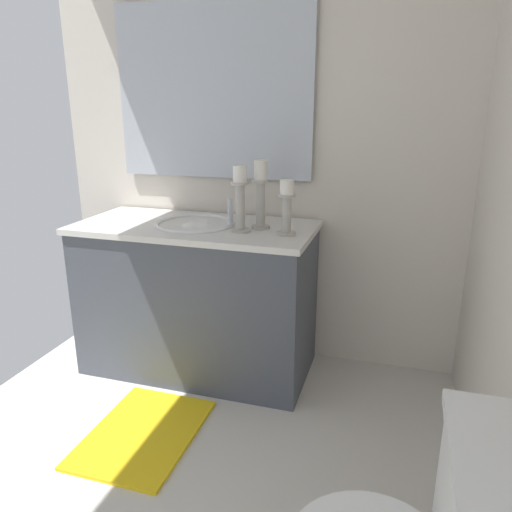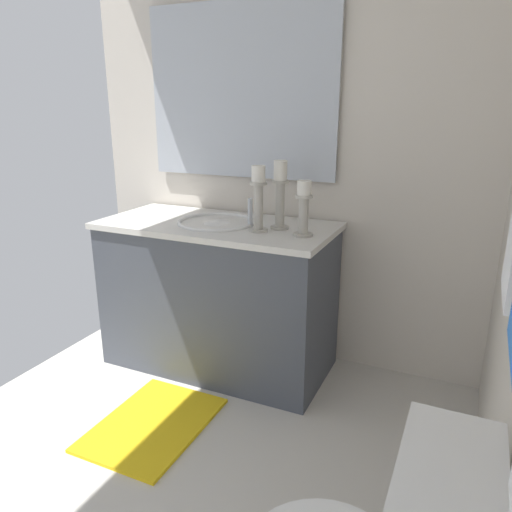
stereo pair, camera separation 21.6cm
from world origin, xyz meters
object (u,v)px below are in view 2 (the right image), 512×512
mirror (240,92)px  candle_holder_mid (258,197)px  bath_mat (153,424)px  vanity_cabinet (218,295)px  candle_holder_tall (304,207)px  candle_holder_short (280,193)px  sink_basin (217,230)px

mirror → candle_holder_mid: size_ratio=3.45×
bath_mat → vanity_cabinet: bearing=-180.0°
candle_holder_tall → vanity_cabinet: bearing=-97.1°
vanity_cabinet → candle_holder_tall: 0.72m
candle_holder_short → vanity_cabinet: bearing=-86.7°
mirror → candle_holder_tall: size_ratio=4.21×
sink_basin → bath_mat: size_ratio=0.67×
mirror → bath_mat: (0.91, -0.00, -1.43)m
candle_holder_short → bath_mat: candle_holder_short is taller
vanity_cabinet → candle_holder_tall: candle_holder_tall is taller
candle_holder_mid → bath_mat: size_ratio=0.52×
vanity_cabinet → mirror: bearing=180.0°
sink_basin → candle_holder_short: (-0.02, 0.34, 0.21)m
mirror → candle_holder_short: size_ratio=3.26×
candle_holder_tall → candle_holder_mid: 0.22m
vanity_cabinet → sink_basin: (0.00, 0.00, 0.36)m
sink_basin → mirror: bearing=-179.8°
candle_holder_short → candle_holder_mid: candle_holder_short is taller
candle_holder_short → candle_holder_tall: bearing=61.4°
vanity_cabinet → mirror: size_ratio=1.13×
vanity_cabinet → bath_mat: size_ratio=2.02×
mirror → candle_holder_tall: 0.78m
mirror → sink_basin: bearing=0.2°
candle_holder_short → bath_mat: 1.21m
candle_holder_mid → bath_mat: 1.14m
mirror → candle_holder_mid: (0.35, 0.27, -0.48)m
mirror → candle_holder_tall: mirror is taller
vanity_cabinet → candle_holder_short: (-0.02, 0.34, 0.57)m
candle_holder_tall → candle_holder_short: candle_holder_short is taller
candle_holder_mid → vanity_cabinet: bearing=-104.4°
sink_basin → candle_holder_short: bearing=93.3°
sink_basin → mirror: 0.73m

